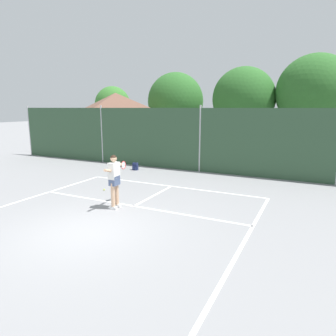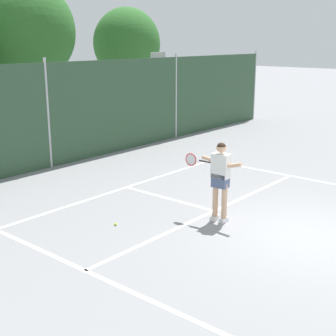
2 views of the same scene
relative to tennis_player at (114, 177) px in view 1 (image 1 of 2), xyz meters
name	(u,v)px [view 1 (image 1 of 2)]	position (x,y,z in m)	size (l,w,h in m)	color
ground_plane	(86,232)	(0.47, -2.02, -1.11)	(120.00, 120.00, 0.00)	gray
court_markings	(101,224)	(0.47, -1.38, -1.11)	(8.30, 11.10, 0.01)	white
chainlink_fence	(200,140)	(0.47, 6.98, 0.58)	(26.09, 0.09, 3.53)	#2D4C33
clubhouse_building	(116,122)	(-7.57, 10.65, 1.20)	(5.55, 4.59, 4.46)	beige
treeline_backdrop	(257,98)	(1.77, 15.47, 2.94)	(27.95, 4.56, 7.00)	brown
tennis_player	(114,177)	(0.00, 0.00, 0.00)	(0.29, 1.43, 1.85)	silver
tennis_ball	(104,190)	(-1.75, 1.61, -1.08)	(0.07, 0.07, 0.07)	#CCE033
backpack_navy	(135,167)	(-2.84, 5.75, -0.92)	(0.28, 0.24, 0.46)	navy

